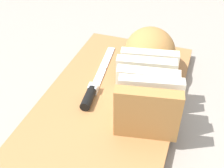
# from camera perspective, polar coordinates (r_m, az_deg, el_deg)

# --- Properties ---
(ground_plane) EXTENTS (3.00, 3.00, 0.00)m
(ground_plane) POSITION_cam_1_polar(r_m,az_deg,el_deg) (0.62, -0.00, -3.86)
(ground_plane) COLOR gray
(cutting_board) EXTENTS (0.49, 0.30, 0.02)m
(cutting_board) POSITION_cam_1_polar(r_m,az_deg,el_deg) (0.61, -0.00, -3.05)
(cutting_board) COLOR #9E6B3D
(cutting_board) RESTS_ON ground_plane
(bread_loaf) EXTENTS (0.30, 0.15, 0.10)m
(bread_loaf) POSITION_cam_1_polar(r_m,az_deg,el_deg) (0.60, 7.20, 3.23)
(bread_loaf) COLOR #A8753D
(bread_loaf) RESTS_ON cutting_board
(bread_knife) EXTENTS (0.24, 0.03, 0.02)m
(bread_knife) POSITION_cam_1_polar(r_m,az_deg,el_deg) (0.61, -3.71, -0.88)
(bread_knife) COLOR silver
(bread_knife) RESTS_ON cutting_board
(crumb_near_knife) EXTENTS (0.01, 0.01, 0.01)m
(crumb_near_knife) POSITION_cam_1_polar(r_m,az_deg,el_deg) (0.62, 3.87, -1.33)
(crumb_near_knife) COLOR #A8753D
(crumb_near_knife) RESTS_ON cutting_board
(crumb_near_loaf) EXTENTS (0.01, 0.01, 0.01)m
(crumb_near_loaf) POSITION_cam_1_polar(r_m,az_deg,el_deg) (0.62, 3.16, -0.86)
(crumb_near_loaf) COLOR #A8753D
(crumb_near_loaf) RESTS_ON cutting_board
(crumb_stray_left) EXTENTS (0.01, 0.01, 0.01)m
(crumb_stray_left) POSITION_cam_1_polar(r_m,az_deg,el_deg) (0.60, 1.54, -2.19)
(crumb_stray_left) COLOR #A8753D
(crumb_stray_left) RESTS_ON cutting_board
(crumb_stray_right) EXTENTS (0.00, 0.00, 0.00)m
(crumb_stray_right) POSITION_cam_1_polar(r_m,az_deg,el_deg) (0.68, -1.19, 2.97)
(crumb_stray_right) COLOR #A8753D
(crumb_stray_right) RESTS_ON cutting_board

